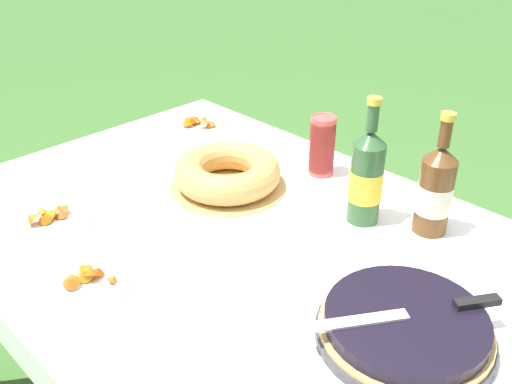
# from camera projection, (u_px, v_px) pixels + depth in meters

# --- Properties ---
(garden_table) EXTENTS (1.53, 1.06, 0.74)m
(garden_table) POSITION_uv_depth(u_px,v_px,m) (236.00, 256.00, 1.42)
(garden_table) COLOR #A87A47
(garden_table) RESTS_ON ground_plane
(tablecloth) EXTENTS (1.54, 1.07, 0.10)m
(tablecloth) POSITION_uv_depth(u_px,v_px,m) (235.00, 237.00, 1.40)
(tablecloth) COLOR white
(tablecloth) RESTS_ON garden_table
(berry_tart) EXTENTS (0.33, 0.33, 0.06)m
(berry_tart) POSITION_uv_depth(u_px,v_px,m) (405.00, 327.00, 1.06)
(berry_tart) COLOR #38383D
(berry_tart) RESTS_ON tablecloth
(serving_knife) EXTENTS (0.22, 0.33, 0.01)m
(serving_knife) POSITION_uv_depth(u_px,v_px,m) (422.00, 311.00, 1.05)
(serving_knife) COLOR silver
(serving_knife) RESTS_ON berry_tart
(bundt_cake) EXTENTS (0.32, 0.32, 0.09)m
(bundt_cake) POSITION_uv_depth(u_px,v_px,m) (227.00, 173.00, 1.56)
(bundt_cake) COLOR tan
(bundt_cake) RESTS_ON tablecloth
(cup_stack) EXTENTS (0.07, 0.07, 0.18)m
(cup_stack) POSITION_uv_depth(u_px,v_px,m) (322.00, 146.00, 1.62)
(cup_stack) COLOR #E04C47
(cup_stack) RESTS_ON tablecloth
(cider_bottle_green) EXTENTS (0.08, 0.08, 0.32)m
(cider_bottle_green) POSITION_uv_depth(u_px,v_px,m) (366.00, 177.00, 1.38)
(cider_bottle_green) COLOR #2D562D
(cider_bottle_green) RESTS_ON tablecloth
(cider_bottle_amber) EXTENTS (0.08, 0.08, 0.31)m
(cider_bottle_amber) POSITION_uv_depth(u_px,v_px,m) (435.00, 190.00, 1.34)
(cider_bottle_amber) COLOR brown
(cider_bottle_amber) RESTS_ON tablecloth
(snack_plate_near) EXTENTS (0.21, 0.21, 0.05)m
(snack_plate_near) POSITION_uv_depth(u_px,v_px,m) (197.00, 124.00, 1.95)
(snack_plate_near) COLOR white
(snack_plate_near) RESTS_ON tablecloth
(snack_plate_left) EXTENTS (0.20, 0.20, 0.05)m
(snack_plate_left) POSITION_uv_depth(u_px,v_px,m) (89.00, 279.00, 1.21)
(snack_plate_left) COLOR white
(snack_plate_left) RESTS_ON tablecloth
(snack_plate_right) EXTENTS (0.23, 0.23, 0.06)m
(snack_plate_right) POSITION_uv_depth(u_px,v_px,m) (47.00, 219.00, 1.42)
(snack_plate_right) COLOR white
(snack_plate_right) RESTS_ON tablecloth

